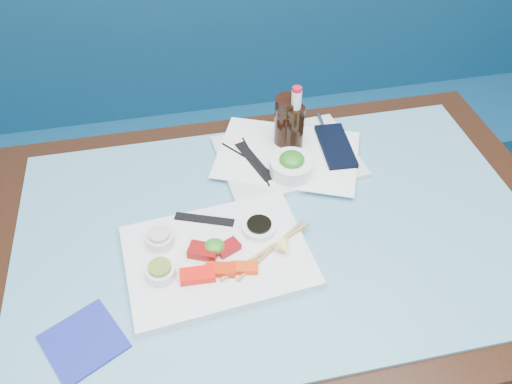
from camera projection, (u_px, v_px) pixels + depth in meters
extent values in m
cube|color=navy|center=(231.00, 174.00, 2.09)|extent=(3.00, 0.55, 0.45)
cube|color=navy|center=(217.00, 45.00, 1.91)|extent=(3.00, 0.12, 0.95)
cube|color=black|center=(277.00, 234.00, 1.20)|extent=(1.40, 0.90, 0.04)
cylinder|color=black|center=(64.00, 252.00, 1.64)|extent=(0.06, 0.06, 0.71)
cylinder|color=black|center=(416.00, 198.00, 1.81)|extent=(0.06, 0.06, 0.71)
cube|color=#5B9BB6|center=(278.00, 228.00, 1.19)|extent=(1.22, 0.76, 0.01)
cube|color=white|center=(218.00, 256.00, 1.11)|extent=(0.43, 0.32, 0.02)
cube|color=#FF150A|center=(198.00, 275.00, 1.05)|extent=(0.08, 0.04, 0.02)
cube|color=red|center=(221.00, 270.00, 1.06)|extent=(0.07, 0.05, 0.02)
cube|color=#FF3F0A|center=(244.00, 268.00, 1.07)|extent=(0.06, 0.04, 0.01)
cube|color=maroon|center=(203.00, 251.00, 1.09)|extent=(0.07, 0.06, 0.02)
cube|color=maroon|center=(228.00, 248.00, 1.10)|extent=(0.06, 0.05, 0.02)
ellipsoid|color=#30871F|center=(214.00, 247.00, 1.10)|extent=(0.06, 0.06, 0.03)
cylinder|color=white|center=(161.00, 272.00, 1.05)|extent=(0.08, 0.08, 0.03)
cylinder|color=olive|center=(160.00, 267.00, 1.04)|extent=(0.06, 0.06, 0.01)
cylinder|color=silver|center=(160.00, 240.00, 1.11)|extent=(0.08, 0.08, 0.03)
cylinder|color=beige|center=(159.00, 235.00, 1.10)|extent=(0.06, 0.06, 0.01)
cylinder|color=white|center=(259.00, 227.00, 1.15)|extent=(0.10, 0.10, 0.02)
cylinder|color=black|center=(259.00, 224.00, 1.14)|extent=(0.07, 0.07, 0.01)
cone|color=#FCF577|center=(285.00, 248.00, 1.09)|extent=(0.05, 0.04, 0.04)
cube|color=black|center=(204.00, 219.00, 1.17)|extent=(0.14, 0.07, 0.00)
cylinder|color=tan|center=(267.00, 250.00, 1.10)|extent=(0.23, 0.13, 0.01)
cylinder|color=#A98A4F|center=(272.00, 249.00, 1.11)|extent=(0.18, 0.14, 0.01)
cube|color=silver|center=(287.00, 156.00, 1.35)|extent=(0.39, 0.31, 0.01)
cube|color=white|center=(288.00, 154.00, 1.35)|extent=(0.45, 0.39, 0.00)
cylinder|color=white|center=(291.00, 167.00, 1.28)|extent=(0.15, 0.15, 0.04)
ellipsoid|color=#277C1C|center=(292.00, 159.00, 1.26)|extent=(0.07, 0.07, 0.03)
cylinder|color=black|center=(287.00, 121.00, 1.34)|extent=(0.08, 0.08, 0.14)
cube|color=black|center=(336.00, 146.00, 1.36)|extent=(0.09, 0.18, 0.01)
cylinder|color=silver|center=(322.00, 124.00, 1.43)|extent=(0.02, 0.09, 0.01)
cylinder|color=black|center=(252.00, 161.00, 1.32)|extent=(0.14, 0.18, 0.01)
cylinder|color=black|center=(255.00, 161.00, 1.33)|extent=(0.04, 0.20, 0.01)
cube|color=black|center=(254.00, 161.00, 1.33)|extent=(0.08, 0.17, 0.00)
cylinder|color=black|center=(294.00, 130.00, 1.33)|extent=(0.06, 0.06, 0.14)
cylinder|color=white|center=(296.00, 100.00, 1.26)|extent=(0.03, 0.03, 0.05)
cylinder|color=red|center=(297.00, 89.00, 1.24)|extent=(0.03, 0.03, 0.01)
cube|color=navy|center=(84.00, 342.00, 0.97)|extent=(0.19, 0.19, 0.01)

